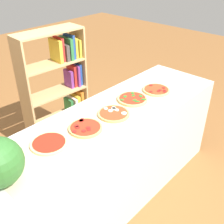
{
  "coord_description": "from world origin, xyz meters",
  "views": [
    {
      "loc": [
        -1.37,
        -1.26,
        2.05
      ],
      "look_at": [
        0.0,
        0.0,
        0.91
      ],
      "focal_mm": 43.64,
      "sensor_mm": 36.0,
      "label": 1
    }
  ],
  "objects_px": {
    "pizza_spinach_3": "(132,99)",
    "pizza_pepperoni_1": "(85,128)",
    "pizza_mozzarella_2": "(114,114)",
    "pizza_pepperoni_4": "(156,90)",
    "pizza_plain_0": "(49,143)",
    "bookshelf": "(63,89)"
  },
  "relations": [
    {
      "from": "pizza_plain_0",
      "to": "pizza_mozzarella_2",
      "type": "bearing_deg",
      "value": -6.62
    },
    {
      "from": "pizza_mozzarella_2",
      "to": "bookshelf",
      "type": "distance_m",
      "value": 1.07
    },
    {
      "from": "pizza_pepperoni_4",
      "to": "bookshelf",
      "type": "xyz_separation_m",
      "value": [
        -0.31,
        1.03,
        -0.22
      ]
    },
    {
      "from": "pizza_pepperoni_1",
      "to": "bookshelf",
      "type": "distance_m",
      "value": 1.16
    },
    {
      "from": "pizza_spinach_3",
      "to": "pizza_pepperoni_4",
      "type": "bearing_deg",
      "value": -10.33
    },
    {
      "from": "bookshelf",
      "to": "pizza_plain_0",
      "type": "bearing_deg",
      "value": -131.87
    },
    {
      "from": "pizza_pepperoni_1",
      "to": "pizza_mozzarella_2",
      "type": "bearing_deg",
      "value": -3.91
    },
    {
      "from": "pizza_plain_0",
      "to": "bookshelf",
      "type": "bearing_deg",
      "value": 48.13
    },
    {
      "from": "pizza_spinach_3",
      "to": "pizza_pepperoni_4",
      "type": "relative_size",
      "value": 1.05
    },
    {
      "from": "pizza_mozzarella_2",
      "to": "pizza_pepperoni_4",
      "type": "xyz_separation_m",
      "value": [
        0.58,
        -0.01,
        0.0
      ]
    },
    {
      "from": "pizza_pepperoni_1",
      "to": "pizza_mozzarella_2",
      "type": "relative_size",
      "value": 0.98
    },
    {
      "from": "pizza_spinach_3",
      "to": "pizza_pepperoni_1",
      "type": "bearing_deg",
      "value": -177.98
    },
    {
      "from": "pizza_spinach_3",
      "to": "pizza_pepperoni_4",
      "type": "distance_m",
      "value": 0.29
    },
    {
      "from": "pizza_pepperoni_1",
      "to": "pizza_spinach_3",
      "type": "relative_size",
      "value": 0.95
    },
    {
      "from": "pizza_plain_0",
      "to": "pizza_pepperoni_4",
      "type": "distance_m",
      "value": 1.16
    },
    {
      "from": "pizza_pepperoni_1",
      "to": "pizza_pepperoni_4",
      "type": "distance_m",
      "value": 0.87
    },
    {
      "from": "pizza_mozzarella_2",
      "to": "bookshelf",
      "type": "height_order",
      "value": "bookshelf"
    },
    {
      "from": "pizza_plain_0",
      "to": "pizza_pepperoni_4",
      "type": "relative_size",
      "value": 1.03
    },
    {
      "from": "pizza_pepperoni_4",
      "to": "pizza_plain_0",
      "type": "bearing_deg",
      "value": 176.06
    },
    {
      "from": "pizza_spinach_3",
      "to": "bookshelf",
      "type": "distance_m",
      "value": 1.0
    },
    {
      "from": "pizza_pepperoni_1",
      "to": "pizza_pepperoni_4",
      "type": "relative_size",
      "value": 1.0
    },
    {
      "from": "pizza_pepperoni_1",
      "to": "pizza_mozzarella_2",
      "type": "distance_m",
      "value": 0.29
    }
  ]
}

